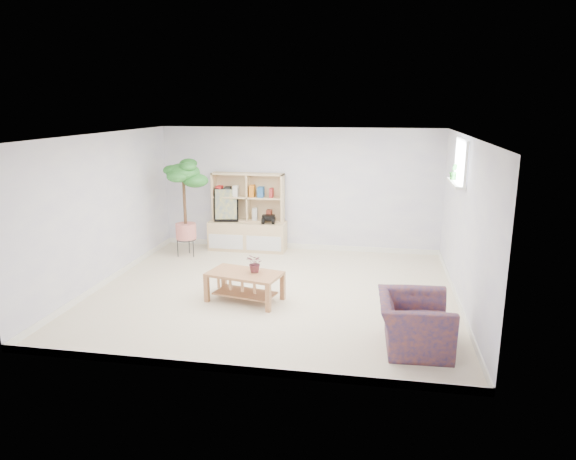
% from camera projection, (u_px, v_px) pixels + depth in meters
% --- Properties ---
extents(floor, '(5.50, 5.00, 0.01)m').
position_uv_depth(floor, '(274.00, 292.00, 7.95)').
color(floor, beige).
rests_on(floor, ground).
extents(ceiling, '(5.50, 5.00, 0.01)m').
position_uv_depth(ceiling, '(273.00, 135.00, 7.38)').
color(ceiling, silver).
rests_on(ceiling, walls).
extents(walls, '(5.51, 5.01, 2.40)m').
position_uv_depth(walls, '(273.00, 216.00, 7.67)').
color(walls, silver).
rests_on(walls, floor).
extents(baseboard, '(5.50, 5.00, 0.10)m').
position_uv_depth(baseboard, '(274.00, 289.00, 7.94)').
color(baseboard, white).
rests_on(baseboard, floor).
extents(window, '(0.10, 0.98, 0.68)m').
position_uv_depth(window, '(462.00, 162.00, 7.59)').
color(window, silver).
rests_on(window, walls).
extents(window_sill, '(0.14, 1.00, 0.04)m').
position_uv_depth(window_sill, '(456.00, 183.00, 7.68)').
color(window_sill, white).
rests_on(window_sill, walls).
extents(storage_unit, '(1.52, 0.51, 1.52)m').
position_uv_depth(storage_unit, '(247.00, 212.00, 10.08)').
color(storage_unit, tan).
rests_on(storage_unit, floor).
extents(poster, '(0.49, 0.19, 0.66)m').
position_uv_depth(poster, '(226.00, 205.00, 10.08)').
color(poster, yellow).
rests_on(poster, storage_unit).
extents(toy_truck, '(0.38, 0.28, 0.19)m').
position_uv_depth(toy_truck, '(269.00, 219.00, 9.96)').
color(toy_truck, black).
rests_on(toy_truck, storage_unit).
extents(coffee_table, '(1.16, 0.80, 0.43)m').
position_uv_depth(coffee_table, '(245.00, 287.00, 7.56)').
color(coffee_table, '#9F6F43').
rests_on(coffee_table, floor).
extents(table_plant, '(0.33, 0.32, 0.28)m').
position_uv_depth(table_plant, '(255.00, 263.00, 7.49)').
color(table_plant, '#184B1E').
rests_on(table_plant, coffee_table).
extents(floor_tree, '(0.90, 0.90, 1.85)m').
position_uv_depth(floor_tree, '(185.00, 209.00, 9.63)').
color(floor_tree, '#276326').
rests_on(floor_tree, floor).
extents(armchair, '(0.88, 1.00, 0.71)m').
position_uv_depth(armchair, '(414.00, 320.00, 6.07)').
color(armchair, navy).
rests_on(armchair, floor).
extents(sill_plant, '(0.16, 0.13, 0.25)m').
position_uv_depth(sill_plant, '(454.00, 171.00, 7.87)').
color(sill_plant, '#276326').
rests_on(sill_plant, window_sill).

